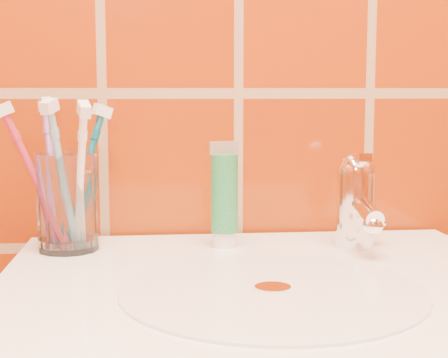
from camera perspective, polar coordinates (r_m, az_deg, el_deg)
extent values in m
cube|color=white|center=(0.75, 3.37, -14.14)|extent=(0.56, 0.46, 0.16)
cylinder|color=silver|center=(0.68, 4.08, -9.21)|extent=(0.30, 0.30, 0.00)
cylinder|color=white|center=(0.68, 4.08, -9.05)|extent=(0.04, 0.04, 0.00)
cylinder|color=white|center=(0.86, -12.90, -1.88)|extent=(0.08, 0.08, 0.12)
cylinder|color=white|center=(0.86, 0.03, -5.04)|extent=(0.03, 0.03, 0.02)
cylinder|color=#1A6F3A|center=(0.85, 0.03, -1.19)|extent=(0.03, 0.03, 0.10)
cube|color=beige|center=(0.85, 0.03, 2.62)|extent=(0.04, 0.00, 0.02)
cylinder|color=white|center=(0.87, 10.85, -2.52)|extent=(0.05, 0.05, 0.09)
sphere|color=white|center=(0.87, 10.92, 0.58)|extent=(0.05, 0.05, 0.05)
cylinder|color=white|center=(0.84, 11.59, -2.45)|extent=(0.02, 0.09, 0.03)
cube|color=white|center=(0.85, 11.18, 1.68)|extent=(0.02, 0.06, 0.01)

